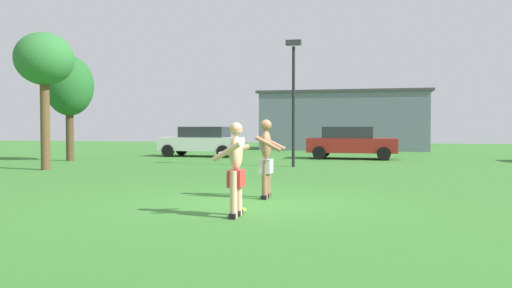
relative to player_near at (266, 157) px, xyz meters
name	(u,v)px	position (x,y,z in m)	size (l,w,h in m)	color
ground_plane	(252,203)	(-0.14, -0.77, -0.92)	(80.00, 80.00, 0.00)	#38752D
player_near	(266,157)	(0.00, 0.00, 0.00)	(0.58, 0.65, 1.73)	black
player_in_red	(236,165)	(-0.05, -2.34, -0.02)	(0.57, 0.64, 1.65)	black
frisbee	(239,209)	(-0.19, -1.64, -0.91)	(0.29, 0.29, 0.03)	yellow
car_red_near_post	(351,142)	(1.26, 14.25, -0.09)	(4.35, 2.13, 1.58)	maroon
car_white_mid_lot	(202,141)	(-6.54, 14.51, -0.09)	(4.35, 2.12, 1.58)	white
lamp_post	(293,88)	(-0.75, 8.72, 2.18)	(0.60, 0.24, 4.95)	black
outbuilding_behind_lot	(343,121)	(0.31, 24.49, 1.10)	(11.46, 4.69, 4.02)	slate
tree_left_field	(44,61)	(-9.36, 5.32, 3.02)	(2.09, 2.09, 4.99)	brown
tree_right_field	(69,87)	(-11.36, 9.88, 2.50)	(2.19, 2.19, 4.84)	#4C3823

